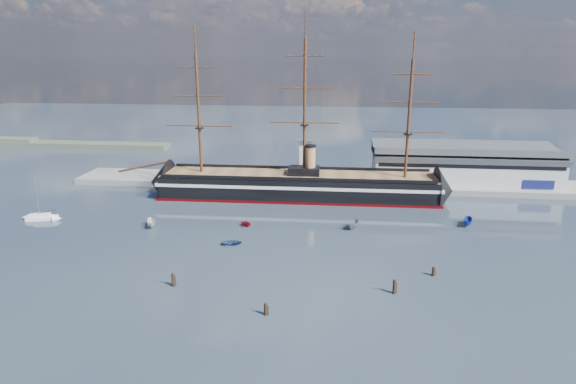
# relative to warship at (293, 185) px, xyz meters

# --- Properties ---
(ground) EXTENTS (600.00, 600.00, 0.00)m
(ground) POSITION_rel_warship_xyz_m (0.16, -20.00, -4.04)
(ground) COLOR #242E3D
(ground) RESTS_ON ground
(quay) EXTENTS (180.00, 18.00, 2.00)m
(quay) POSITION_rel_warship_xyz_m (10.16, 16.00, -4.04)
(quay) COLOR slate
(quay) RESTS_ON ground
(warehouse) EXTENTS (63.00, 21.00, 11.60)m
(warehouse) POSITION_rel_warship_xyz_m (58.16, 20.00, 3.95)
(warehouse) COLOR #B7BABC
(warehouse) RESTS_ON ground
(quay_tower) EXTENTS (5.00, 5.00, 15.00)m
(quay_tower) POSITION_rel_warship_xyz_m (3.16, 13.00, 5.72)
(quay_tower) COLOR silver
(quay_tower) RESTS_ON ground
(shoreline) EXTENTS (120.00, 10.00, 4.00)m
(shoreline) POSITION_rel_warship_xyz_m (-139.07, 75.00, -2.59)
(shoreline) COLOR #3F4C38
(shoreline) RESTS_ON ground
(warship) EXTENTS (113.01, 17.78, 53.94)m
(warship) POSITION_rel_warship_xyz_m (0.00, 0.00, 0.00)
(warship) COLOR black
(warship) RESTS_ON ground
(sailboat) EXTENTS (8.75, 4.35, 13.44)m
(sailboat) POSITION_rel_warship_xyz_m (-68.37, -30.24, -3.18)
(sailboat) COLOR white
(sailboat) RESTS_ON ground
(motorboat_a) EXTENTS (7.36, 4.96, 2.77)m
(motorboat_a) POSITION_rel_warship_xyz_m (-35.15, -32.52, -4.04)
(motorboat_a) COLOR silver
(motorboat_a) RESTS_ON ground
(motorboat_b) EXTENTS (1.92, 3.30, 1.45)m
(motorboat_b) POSITION_rel_warship_xyz_m (-10.65, -42.15, -4.04)
(motorboat_b) COLOR navy
(motorboat_b) RESTS_ON ground
(motorboat_c) EXTENTS (6.89, 4.41, 2.59)m
(motorboat_c) POSITION_rel_warship_xyz_m (19.37, -27.40, -4.04)
(motorboat_c) COLOR slate
(motorboat_c) RESTS_ON ground
(motorboat_d) EXTENTS (5.36, 6.45, 2.19)m
(motorboat_d) POSITION_rel_warship_xyz_m (-9.80, -28.90, -4.04)
(motorboat_d) COLOR maroon
(motorboat_d) RESTS_ON ground
(motorboat_f) EXTENTS (7.14, 4.59, 2.68)m
(motorboat_f) POSITION_rel_warship_xyz_m (50.55, -21.67, -4.04)
(motorboat_f) COLOR navy
(motorboat_f) RESTS_ON ground
(piling_near_left) EXTENTS (0.64, 0.64, 3.52)m
(piling_near_left) POSITION_rel_warship_xyz_m (-17.56, -65.16, -4.04)
(piling_near_left) COLOR black
(piling_near_left) RESTS_ON ground
(piling_near_mid) EXTENTS (0.64, 0.64, 3.08)m
(piling_near_mid) POSITION_rel_warship_xyz_m (2.85, -74.16, -4.04)
(piling_near_mid) COLOR black
(piling_near_mid) RESTS_ON ground
(piling_near_right) EXTENTS (0.64, 0.64, 3.64)m
(piling_near_right) POSITION_rel_warship_xyz_m (26.69, -63.32, -4.04)
(piling_near_right) COLOR black
(piling_near_right) RESTS_ON ground
(piling_far_right) EXTENTS (0.64, 0.64, 2.76)m
(piling_far_right) POSITION_rel_warship_xyz_m (35.75, -54.39, -4.04)
(piling_far_right) COLOR black
(piling_far_right) RESTS_ON ground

